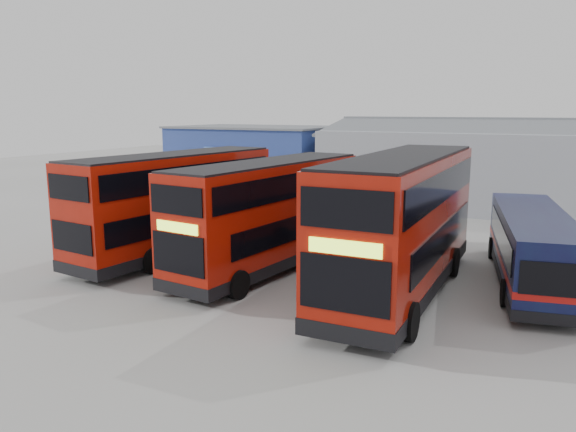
{
  "coord_description": "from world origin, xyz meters",
  "views": [
    {
      "loc": [
        8.8,
        -20.26,
        6.43
      ],
      "look_at": [
        -1.68,
        -0.14,
        2.1
      ],
      "focal_mm": 35.0,
      "sensor_mm": 36.0,
      "label": 1
    }
  ],
  "objects_px": {
    "double_decker_left": "(176,205)",
    "single_decker_blue": "(532,249)",
    "panel_van": "(150,181)",
    "maintenance_shed": "(565,169)",
    "office_block": "(256,159)",
    "double_decker_centre": "(269,216)",
    "double_decker_right": "(402,226)"
  },
  "relations": [
    {
      "from": "double_decker_left",
      "to": "single_decker_blue",
      "type": "height_order",
      "value": "double_decker_left"
    },
    {
      "from": "single_decker_blue",
      "to": "panel_van",
      "type": "xyz_separation_m",
      "value": [
        -26.57,
        9.61,
        -0.09
      ]
    },
    {
      "from": "maintenance_shed",
      "to": "single_decker_blue",
      "type": "bearing_deg",
      "value": -91.5
    },
    {
      "from": "office_block",
      "to": "single_decker_blue",
      "type": "relative_size",
      "value": 1.2
    },
    {
      "from": "double_decker_left",
      "to": "double_decker_centre",
      "type": "distance_m",
      "value": 4.8
    },
    {
      "from": "double_decker_left",
      "to": "single_decker_blue",
      "type": "xyz_separation_m",
      "value": [
        14.39,
        2.58,
        -0.92
      ]
    },
    {
      "from": "single_decker_blue",
      "to": "panel_van",
      "type": "distance_m",
      "value": 28.25
    },
    {
      "from": "double_decker_right",
      "to": "single_decker_blue",
      "type": "xyz_separation_m",
      "value": [
        4.0,
        3.21,
        -1.1
      ]
    },
    {
      "from": "double_decker_left",
      "to": "single_decker_blue",
      "type": "bearing_deg",
      "value": -164.17
    },
    {
      "from": "office_block",
      "to": "maintenance_shed",
      "type": "height_order",
      "value": "maintenance_shed"
    },
    {
      "from": "office_block",
      "to": "maintenance_shed",
      "type": "xyz_separation_m",
      "value": [
        22.0,
        2.01,
        0.02
      ]
    },
    {
      "from": "double_decker_left",
      "to": "double_decker_right",
      "type": "bearing_deg",
      "value": -177.83
    },
    {
      "from": "double_decker_centre",
      "to": "double_decker_right",
      "type": "bearing_deg",
      "value": 0.38
    },
    {
      "from": "single_decker_blue",
      "to": "panel_van",
      "type": "relative_size",
      "value": 1.93
    },
    {
      "from": "maintenance_shed",
      "to": "office_block",
      "type": "bearing_deg",
      "value": -174.79
    },
    {
      "from": "double_decker_left",
      "to": "single_decker_blue",
      "type": "relative_size",
      "value": 1.07
    },
    {
      "from": "office_block",
      "to": "double_decker_right",
      "type": "xyz_separation_m",
      "value": [
        17.52,
        -19.51,
        -0.14
      ]
    },
    {
      "from": "maintenance_shed",
      "to": "panel_van",
      "type": "xyz_separation_m",
      "value": [
        -27.05,
        -8.69,
        -1.34
      ]
    },
    {
      "from": "double_decker_left",
      "to": "double_decker_right",
      "type": "height_order",
      "value": "double_decker_right"
    },
    {
      "from": "single_decker_blue",
      "to": "panel_van",
      "type": "bearing_deg",
      "value": -31.35
    },
    {
      "from": "single_decker_blue",
      "to": "panel_van",
      "type": "height_order",
      "value": "single_decker_blue"
    },
    {
      "from": "panel_van",
      "to": "double_decker_centre",
      "type": "bearing_deg",
      "value": -31.61
    },
    {
      "from": "office_block",
      "to": "double_decker_left",
      "type": "bearing_deg",
      "value": -69.31
    },
    {
      "from": "panel_van",
      "to": "double_decker_left",
      "type": "bearing_deg",
      "value": -40.7
    },
    {
      "from": "maintenance_shed",
      "to": "double_decker_right",
      "type": "height_order",
      "value": "maintenance_shed"
    },
    {
      "from": "double_decker_right",
      "to": "double_decker_left",
      "type": "bearing_deg",
      "value": 174.88
    },
    {
      "from": "double_decker_left",
      "to": "double_decker_centre",
      "type": "height_order",
      "value": "double_decker_left"
    },
    {
      "from": "office_block",
      "to": "double_decker_centre",
      "type": "xyz_separation_m",
      "value": [
        11.93,
        -19.0,
        -0.38
      ]
    },
    {
      "from": "maintenance_shed",
      "to": "panel_van",
      "type": "distance_m",
      "value": 28.44
    },
    {
      "from": "office_block",
      "to": "maintenance_shed",
      "type": "bearing_deg",
      "value": 5.21
    },
    {
      "from": "office_block",
      "to": "double_decker_right",
      "type": "height_order",
      "value": "office_block"
    },
    {
      "from": "maintenance_shed",
      "to": "single_decker_blue",
      "type": "relative_size",
      "value": 2.98
    }
  ]
}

